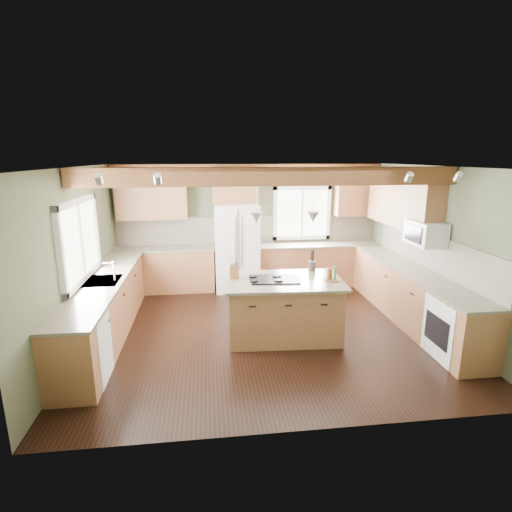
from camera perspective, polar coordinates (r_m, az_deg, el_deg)
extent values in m
plane|color=black|center=(6.63, 1.38, -10.44)|extent=(5.60, 5.60, 0.00)
plane|color=silver|center=(6.03, 1.53, 12.64)|extent=(5.60, 5.60, 0.00)
plane|color=#494F38|center=(8.64, -1.00, 4.42)|extent=(5.60, 0.00, 5.60)
plane|color=#494F38|center=(6.43, -24.07, -0.22)|extent=(0.00, 5.00, 5.00)
plane|color=#494F38|center=(7.17, 24.19, 1.15)|extent=(0.00, 5.00, 5.00)
cube|color=#502717|center=(5.79, 1.89, 11.29)|extent=(5.55, 0.26, 0.26)
cube|color=#502717|center=(8.42, -0.96, 12.65)|extent=(5.55, 0.20, 0.10)
cube|color=brown|center=(8.64, -0.99, 3.81)|extent=(5.58, 0.03, 0.58)
cube|color=brown|center=(7.22, 23.81, 0.54)|extent=(0.03, 3.70, 0.58)
cube|color=brown|center=(8.53, -12.80, -1.98)|extent=(2.02, 0.60, 0.88)
cube|color=#4C4438|center=(8.42, -12.97, 1.03)|extent=(2.06, 0.64, 0.04)
cube|color=brown|center=(8.82, 8.91, -1.28)|extent=(2.62, 0.60, 0.88)
cube|color=#4C4438|center=(8.71, 9.03, 1.64)|extent=(2.66, 0.64, 0.04)
cube|color=brown|center=(6.64, -20.71, -7.24)|extent=(0.60, 3.70, 0.88)
cube|color=#4C4438|center=(6.50, -21.06, -3.45)|extent=(0.64, 3.74, 0.04)
cube|color=brown|center=(7.29, 21.28, -5.41)|extent=(0.60, 3.70, 0.88)
cube|color=#4C4438|center=(7.15, 21.60, -1.93)|extent=(0.64, 3.74, 0.04)
cube|color=brown|center=(8.40, -14.65, 8.17)|extent=(1.40, 0.35, 0.90)
cube|color=brown|center=(8.33, -2.98, 9.94)|extent=(0.96, 0.35, 0.70)
cube|color=brown|center=(7.76, 20.16, 7.31)|extent=(0.35, 2.20, 0.90)
cube|color=brown|center=(8.92, 14.13, 8.52)|extent=(0.90, 0.35, 0.90)
cube|color=white|center=(6.42, -24.00, 2.06)|extent=(0.04, 1.60, 1.05)
cube|color=white|center=(8.77, 6.54, 6.13)|extent=(1.10, 0.04, 1.00)
cube|color=#262628|center=(6.49, -21.07, -3.41)|extent=(0.50, 0.65, 0.03)
cylinder|color=#B2B2B7|center=(6.41, -19.62, -2.15)|extent=(0.02, 0.02, 0.28)
cube|color=white|center=(5.49, -23.73, -12.21)|extent=(0.60, 0.60, 0.84)
cube|color=white|center=(6.25, 26.79, -9.32)|extent=(0.60, 0.72, 0.84)
cube|color=white|center=(6.97, 23.05, 3.02)|extent=(0.40, 0.70, 0.38)
cone|color=#B2B2B7|center=(5.85, 0.07, 5.51)|extent=(0.18, 0.18, 0.16)
cone|color=#B2B2B7|center=(5.97, 8.15, 5.54)|extent=(0.18, 0.18, 0.16)
cube|color=white|center=(8.32, -2.77, 1.21)|extent=(0.90, 0.74, 1.80)
cube|color=brown|center=(6.27, 3.92, -7.58)|extent=(1.73, 1.11, 0.88)
cube|color=#4C4438|center=(6.12, 3.99, -3.58)|extent=(1.84, 1.23, 0.04)
cube|color=black|center=(6.09, 2.69, -3.34)|extent=(0.75, 0.52, 0.02)
cube|color=brown|center=(6.12, -3.10, -2.34)|extent=(0.15, 0.13, 0.21)
cylinder|color=#403833|center=(6.62, 8.00, -1.41)|extent=(0.15, 0.15, 0.16)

